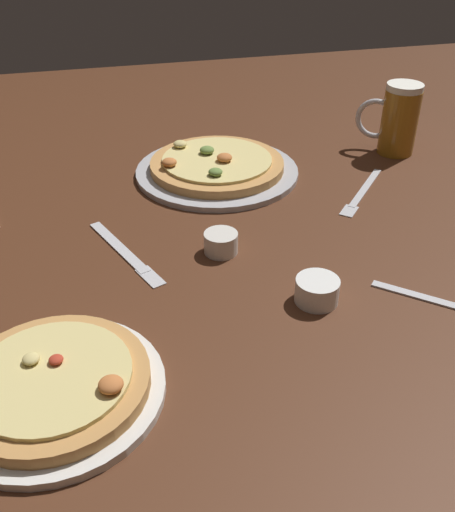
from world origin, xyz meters
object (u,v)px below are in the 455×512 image
pizza_plate_far (217,167)px  ramekin_sauce (317,291)px  ramekin_butter (222,243)px  knife_right (125,252)px  fork_left (362,192)px  fork_spare (452,305)px  pizza_plate_near (54,385)px  beer_mug_amber (397,119)px

pizza_plate_far → ramekin_sauce: 0.46m
pizza_plate_far → ramekin_sauce: size_ratio=5.21×
ramekin_sauce → ramekin_butter: size_ratio=1.15×
knife_right → fork_left: bearing=12.3°
pizza_plate_far → fork_spare: pizza_plate_far is taller
ramekin_sauce → fork_spare: ramekin_sauce is taller
pizza_plate_near → beer_mug_amber: size_ratio=1.73×
ramekin_butter → beer_mug_amber: bearing=33.1°
knife_right → fork_spare: size_ratio=1.25×
pizza_plate_near → ramekin_butter: (0.27, 0.26, 0.00)m
pizza_plate_far → knife_right: 0.34m
pizza_plate_far → fork_spare: size_ratio=1.88×
pizza_plate_near → pizza_plate_far: size_ratio=0.79×
fork_left → fork_spare: size_ratio=0.99×
pizza_plate_near → ramekin_butter: bearing=43.8°
knife_right → fork_spare: 0.52m
pizza_plate_far → beer_mug_amber: beer_mug_amber is taller
ramekin_butter → fork_spare: (0.29, -0.23, -0.01)m
fork_spare → knife_right: bearing=150.1°
ramekin_sauce → ramekin_butter: bearing=122.4°
beer_mug_amber → ramekin_butter: beer_mug_amber is taller
ramekin_butter → fork_spare: 0.37m
fork_left → fork_spare: bearing=-94.2°
pizza_plate_near → knife_right: 0.32m
pizza_plate_far → fork_left: 0.30m
pizza_plate_far → ramekin_butter: bearing=-101.8°
beer_mug_amber → knife_right: bearing=-156.4°
pizza_plate_far → ramekin_butter: pizza_plate_far is taller
fork_spare → fork_left: bearing=85.8°
fork_left → beer_mug_amber: bearing=47.9°
beer_mug_amber → fork_spare: size_ratio=0.86×
pizza_plate_near → pizza_plate_far: (0.33, 0.55, -0.00)m
ramekin_sauce → fork_spare: 0.20m
ramekin_sauce → fork_spare: (0.19, -0.06, -0.02)m
beer_mug_amber → fork_spare: 0.57m
ramekin_butter → fork_spare: ramekin_butter is taller
ramekin_butter → knife_right: bearing=168.1°
pizza_plate_far → knife_right: bearing=-130.0°
beer_mug_amber → fork_left: 0.24m
beer_mug_amber → fork_spare: (-0.18, -0.53, -0.07)m
pizza_plate_near → fork_left: bearing=34.0°
pizza_plate_near → fork_spare: pizza_plate_near is taller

